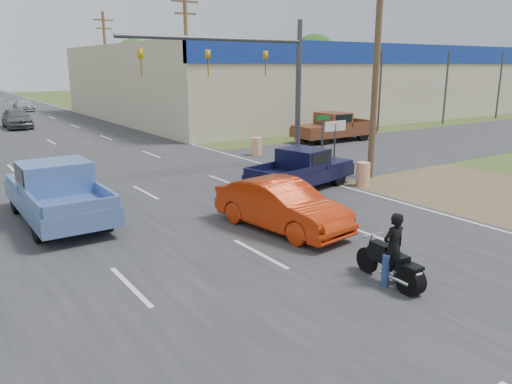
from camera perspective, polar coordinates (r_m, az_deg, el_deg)
main_road at (r=43.19m, az=-24.62°, el=6.52°), size 15.00×180.00×0.02m
cross_road at (r=22.08m, az=-14.47°, el=0.99°), size 120.00×10.00×0.02m
dirt_verge at (r=22.46m, az=21.08°, el=0.69°), size 8.00×18.00×0.01m
big_box_store at (r=57.59m, az=8.84°, el=12.58°), size 50.00×28.10×6.60m
utility_pole_1 at (r=22.60m, az=13.65°, el=14.93°), size 2.00×0.28×10.00m
utility_pole_2 at (r=37.23m, az=-7.92°, el=14.81°), size 2.00×0.28×10.00m
utility_pole_3 at (r=53.93m, az=-16.76°, el=14.18°), size 2.00×0.28×10.00m
tree_3 at (r=95.34m, az=6.72°, el=15.03°), size 8.40×8.40×10.40m
tree_5 at (r=104.15m, az=-13.75°, el=14.49°), size 7.98×7.98×9.88m
barrel_0 at (r=21.29m, az=12.14°, el=2.00°), size 0.56×0.56×1.00m
barrel_1 at (r=27.94m, az=0.06°, el=5.22°), size 0.56×0.56×1.00m
lane_sign at (r=22.58m, az=9.01°, el=6.45°), size 1.20×0.08×2.52m
street_name_sign at (r=24.12m, az=7.59°, el=6.30°), size 0.80×0.08×2.61m
signal_mast at (r=23.25m, az=-0.35°, el=14.02°), size 9.12×0.40×7.00m
red_convertible at (r=15.21m, az=2.93°, el=-1.60°), size 2.25×4.81×1.52m
motorcycle at (r=11.93m, az=15.45°, el=-8.25°), size 0.63×2.05×1.04m
rider at (r=11.83m, az=15.40°, el=-6.59°), size 0.62×0.43×1.63m
blue_pickup at (r=17.34m, az=-21.87°, el=0.11°), size 2.29×5.88×1.95m
navy_pickup at (r=20.42m, az=5.41°, el=2.70°), size 5.29×3.01×1.65m
brown_pickup at (r=33.43m, az=8.74°, el=7.36°), size 5.77×2.32×1.90m
distant_car_grey at (r=44.32m, az=-25.67°, el=7.60°), size 1.89×4.66×1.58m
distant_car_silver at (r=60.78m, az=-25.01°, el=8.99°), size 1.88×4.47×1.29m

